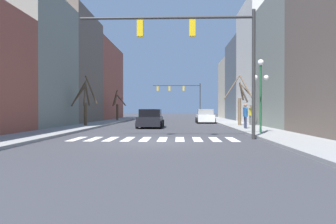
# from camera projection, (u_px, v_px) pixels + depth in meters

# --- Properties ---
(ground_plane) EXTENTS (240.00, 240.00, 0.00)m
(ground_plane) POSITION_uv_depth(u_px,v_px,m) (152.00, 142.00, 15.50)
(ground_plane) COLOR #38383D
(sidewalk_left) EXTENTS (2.92, 90.00, 0.15)m
(sidewalk_left) POSITION_uv_depth(u_px,v_px,m) (9.00, 140.00, 15.73)
(sidewalk_left) COLOR gray
(sidewalk_left) RESTS_ON ground_plane
(sidewalk_right) EXTENTS (2.92, 90.00, 0.15)m
(sidewalk_right) POSITION_uv_depth(u_px,v_px,m) (298.00, 141.00, 15.27)
(sidewalk_right) COLOR gray
(sidewalk_right) RESTS_ON ground_plane
(building_row_left) EXTENTS (6.00, 46.84, 12.14)m
(building_row_left) POSITION_uv_depth(u_px,v_px,m) (61.00, 74.00, 34.94)
(building_row_left) COLOR #934C3D
(building_row_left) RESTS_ON ground_plane
(building_row_right) EXTENTS (6.00, 49.29, 13.03)m
(building_row_right) POSITION_uv_depth(u_px,v_px,m) (275.00, 73.00, 34.21)
(building_row_right) COLOR #66564C
(building_row_right) RESTS_ON ground_plane
(crosswalk_stripes) EXTENTS (8.55, 2.60, 0.01)m
(crosswalk_stripes) POSITION_uv_depth(u_px,v_px,m) (154.00, 139.00, 16.99)
(crosswalk_stripes) COLOR white
(crosswalk_stripes) RESTS_ON ground_plane
(traffic_signal_near) EXTENTS (9.15, 0.28, 6.72)m
(traffic_signal_near) POSITION_uv_depth(u_px,v_px,m) (201.00, 43.00, 16.98)
(traffic_signal_near) COLOR #2D2D2D
(traffic_signal_near) RESTS_ON ground_plane
(traffic_signal_far) EXTENTS (8.66, 0.28, 6.27)m
(traffic_signal_far) POSITION_uv_depth(u_px,v_px,m) (182.00, 92.00, 59.42)
(traffic_signal_far) COLOR #2D2D2D
(traffic_signal_far) RESTS_ON ground_plane
(street_lamp_right_corner) EXTENTS (0.95, 0.36, 4.37)m
(street_lamp_right_corner) POSITION_uv_depth(u_px,v_px,m) (261.00, 81.00, 19.40)
(street_lamp_right_corner) COLOR #1E4C2D
(street_lamp_right_corner) RESTS_ON sidewalk_right
(car_parked_left_far) EXTENTS (2.06, 4.11, 1.57)m
(car_parked_left_far) POSITION_uv_depth(u_px,v_px,m) (205.00, 116.00, 36.78)
(car_parked_left_far) COLOR white
(car_parked_left_far) RESTS_ON ground_plane
(car_parked_left_near) EXTENTS (2.14, 4.55, 1.56)m
(car_parked_left_near) POSITION_uv_depth(u_px,v_px,m) (151.00, 119.00, 27.59)
(car_parked_left_near) COLOR black
(car_parked_left_near) RESTS_ON ground_plane
(car_parked_right_far) EXTENTS (2.13, 4.58, 1.57)m
(car_parked_right_far) POSITION_uv_depth(u_px,v_px,m) (149.00, 117.00, 36.52)
(car_parked_right_far) COLOR #236B38
(car_parked_right_far) RESTS_ON ground_plane
(pedestrian_waiting_at_curb) EXTENTS (0.39, 0.73, 1.77)m
(pedestrian_waiting_at_curb) POSITION_uv_depth(u_px,v_px,m) (251.00, 113.00, 29.15)
(pedestrian_waiting_at_curb) COLOR #4C4C51
(pedestrian_waiting_at_curb) RESTS_ON sidewalk_right
(pedestrian_on_left_sidewalk) EXTENTS (0.27, 0.78, 1.82)m
(pedestrian_on_left_sidewalk) POSITION_uv_depth(u_px,v_px,m) (245.00, 114.00, 23.99)
(pedestrian_on_left_sidewalk) COLOR #282D47
(pedestrian_on_left_sidewalk) RESTS_ON sidewalk_right
(street_tree_left_near) EXTENTS (2.00, 1.71, 3.97)m
(street_tree_left_near) POSITION_uv_depth(u_px,v_px,m) (117.00, 107.00, 43.17)
(street_tree_left_near) COLOR brown
(street_tree_left_near) RESTS_ON sidewalk_left
(street_tree_right_near) EXTENTS (2.71, 2.04, 4.40)m
(street_tree_right_near) POSITION_uv_depth(u_px,v_px,m) (241.00, 102.00, 28.74)
(street_tree_right_near) COLOR brown
(street_tree_right_near) RESTS_ON sidewalk_right
(street_tree_left_mid) EXTENTS (2.33, 2.61, 4.39)m
(street_tree_left_mid) POSITION_uv_depth(u_px,v_px,m) (85.00, 102.00, 28.76)
(street_tree_left_mid) COLOR brown
(street_tree_left_mid) RESTS_ON sidewalk_left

